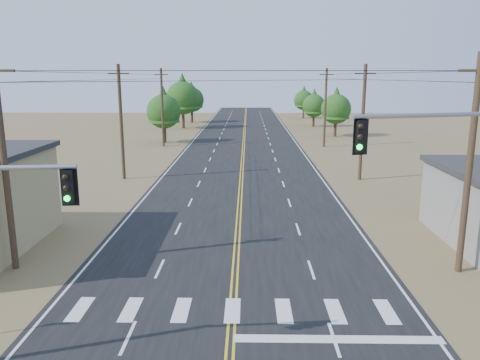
{
  "coord_description": "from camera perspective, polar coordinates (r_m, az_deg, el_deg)",
  "views": [
    {
      "loc": [
        0.58,
        -8.72,
        8.95
      ],
      "look_at": [
        0.16,
        15.86,
        3.5
      ],
      "focal_mm": 35.0,
      "sensor_mm": 36.0,
      "label": 1
    }
  ],
  "objects": [
    {
      "name": "utility_pole_right_near",
      "position": [
        23.29,
        26.19,
        1.73
      ],
      "size": [
        1.8,
        0.3,
        10.0
      ],
      "color": "#4C3826",
      "rests_on": "ground"
    },
    {
      "name": "signal_mast_right",
      "position": [
        20.33,
        25.49,
        0.91
      ],
      "size": [
        6.82,
        2.28,
        7.76
      ],
      "rotation": [
        0.0,
        0.0,
        0.29
      ],
      "color": "gray",
      "rests_on": "ground"
    },
    {
      "name": "tree_left_far",
      "position": [
        94.05,
        -5.94,
        10.01
      ],
      "size": [
        4.88,
        4.88,
        8.13
      ],
      "color": "#3F2D1E",
      "rests_on": "ground"
    },
    {
      "name": "tree_right_far",
      "position": [
        104.22,
        7.77,
        9.85
      ],
      "size": [
        4.24,
        4.24,
        7.07
      ],
      "color": "#3F2D1E",
      "rests_on": "ground"
    },
    {
      "name": "utility_pole_right_far",
      "position": [
        61.64,
        10.36,
        8.74
      ],
      "size": [
        1.8,
        0.3,
        10.0
      ],
      "color": "#4C3826",
      "rests_on": "ground"
    },
    {
      "name": "utility_pole_right_mid",
      "position": [
        42.08,
        14.72,
        6.87
      ],
      "size": [
        1.8,
        0.3,
        10.0
      ],
      "color": "#4C3826",
      "rests_on": "ground"
    },
    {
      "name": "tree_left_mid",
      "position": [
        83.37,
        -7.01,
        10.31
      ],
      "size": [
        5.77,
        5.77,
        9.62
      ],
      "color": "#3F2D1E",
      "rests_on": "ground"
    },
    {
      "name": "utility_pole_left_far",
      "position": [
        61.84,
        -9.46,
        8.78
      ],
      "size": [
        1.8,
        0.3,
        10.0
      ],
      "color": "#4C3826",
      "rests_on": "ground"
    },
    {
      "name": "utility_pole_left_mid",
      "position": [
        42.37,
        -14.29,
        6.93
      ],
      "size": [
        1.8,
        0.3,
        10.0
      ],
      "color": "#4C3826",
      "rests_on": "ground"
    },
    {
      "name": "tree_right_near",
      "position": [
        72.86,
        11.63,
        8.83
      ],
      "size": [
        4.52,
        4.52,
        7.53
      ],
      "color": "#3F2D1E",
      "rests_on": "ground"
    },
    {
      "name": "road",
      "position": [
        39.74,
        0.12,
        -0.5
      ],
      "size": [
        15.0,
        200.0,
        0.02
      ],
      "primitive_type": "cube",
      "color": "black",
      "rests_on": "ground"
    },
    {
      "name": "utility_pole_left_near",
      "position": [
        23.8,
        -26.79,
        1.88
      ],
      "size": [
        1.8,
        0.3,
        10.0
      ],
      "color": "#4C3826",
      "rests_on": "ground"
    },
    {
      "name": "tree_right_mid",
      "position": [
        86.59,
        9.01,
        9.22
      ],
      "size": [
        4.13,
        4.13,
        6.89
      ],
      "color": "#3F2D1E",
      "rests_on": "ground"
    },
    {
      "name": "tree_left_near",
      "position": [
        65.38,
        -9.29,
        8.66
      ],
      "size": [
        4.66,
        4.66,
        7.76
      ],
      "color": "#3F2D1E",
      "rests_on": "ground"
    }
  ]
}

